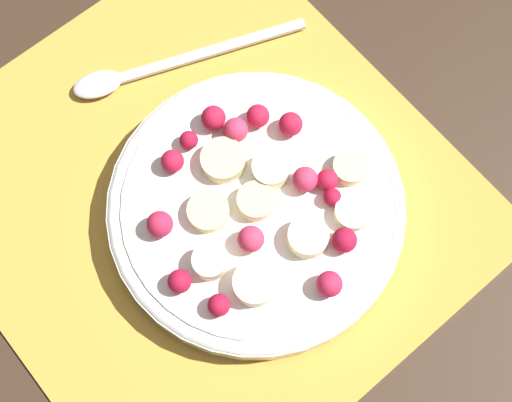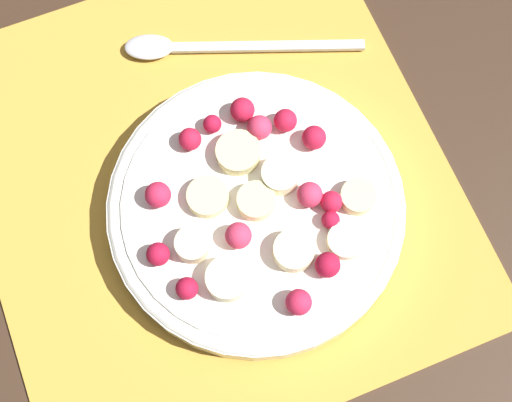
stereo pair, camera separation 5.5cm
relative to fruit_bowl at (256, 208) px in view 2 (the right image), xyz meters
name	(u,v)px [view 2 (the right image)]	position (x,y,z in m)	size (l,w,h in m)	color
ground_plane	(212,180)	(-0.04, -0.02, -0.02)	(3.00, 3.00, 0.00)	#382619
placemat	(211,179)	(-0.04, -0.02, -0.02)	(0.41, 0.38, 0.01)	gold
fruit_bowl	(256,208)	(0.00, 0.00, 0.00)	(0.23, 0.23, 0.05)	silver
spoon	(199,47)	(-0.16, 0.01, -0.01)	(0.09, 0.20, 0.01)	silver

